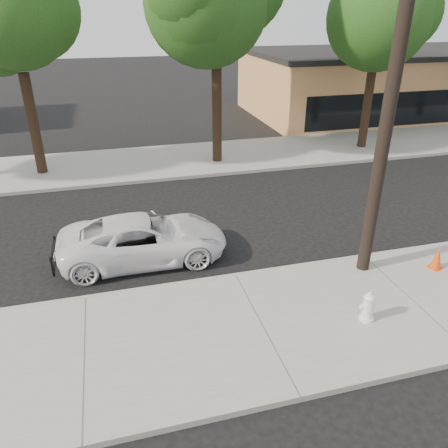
{
  "coord_description": "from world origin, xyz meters",
  "views": [
    {
      "loc": [
        -2.96,
        -11.87,
        6.8
      ],
      "look_at": [
        0.07,
        -0.64,
        1.0
      ],
      "focal_mm": 35.0,
      "sensor_mm": 36.0,
      "label": 1
    }
  ],
  "objects": [
    {
      "name": "building_main",
      "position": [
        16.0,
        16.0,
        2.0
      ],
      "size": [
        18.0,
        10.0,
        4.0
      ],
      "primitive_type": "cube",
      "color": "#BF734F",
      "rests_on": "ground"
    },
    {
      "name": "utility_pole",
      "position": [
        3.6,
        -2.7,
        4.7
      ],
      "size": [
        1.4,
        0.34,
        9.0
      ],
      "color": "black",
      "rests_on": "near_sidewalk"
    },
    {
      "name": "near_sidewalk",
      "position": [
        0.0,
        -4.3,
        0.07
      ],
      "size": [
        90.0,
        4.4,
        0.15
      ],
      "primitive_type": "cube",
      "color": "gray",
      "rests_on": "ground"
    },
    {
      "name": "tree_c",
      "position": [
        2.22,
        7.64,
        6.91
      ],
      "size": [
        4.96,
        4.8,
        9.55
      ],
      "color": "black",
      "rests_on": "far_sidewalk"
    },
    {
      "name": "ground",
      "position": [
        0.0,
        0.0,
        0.0
      ],
      "size": [
        120.0,
        120.0,
        0.0
      ],
      "primitive_type": "plane",
      "color": "black",
      "rests_on": "ground"
    },
    {
      "name": "traffic_cone",
      "position": [
        5.59,
        -3.24,
        0.47
      ],
      "size": [
        0.44,
        0.44,
        0.67
      ],
      "rotation": [
        0.0,
        0.0,
        0.33
      ],
      "color": "#ED470C",
      "rests_on": "near_sidewalk"
    },
    {
      "name": "tree_d",
      "position": [
        10.2,
        7.95,
        6.37
      ],
      "size": [
        4.5,
        4.35,
        8.75
      ],
      "color": "black",
      "rests_on": "far_sidewalk"
    },
    {
      "name": "tree_b",
      "position": [
        -5.81,
        8.06,
        6.15
      ],
      "size": [
        4.34,
        4.2,
        8.45
      ],
      "color": "black",
      "rests_on": "far_sidewalk"
    },
    {
      "name": "police_cruiser",
      "position": [
        -2.3,
        -0.34,
        0.68
      ],
      "size": [
        4.89,
        2.29,
        1.35
      ],
      "primitive_type": "imported",
      "rotation": [
        0.0,
        0.0,
        1.56
      ],
      "color": "white",
      "rests_on": "ground"
    },
    {
      "name": "curb_near",
      "position": [
        0.0,
        -2.1,
        0.07
      ],
      "size": [
        90.0,
        0.12,
        0.16
      ],
      "primitive_type": "cube",
      "color": "#9E9B93",
      "rests_on": "ground"
    },
    {
      "name": "fire_hydrant",
      "position": [
        2.46,
        -4.76,
        0.5
      ],
      "size": [
        0.39,
        0.35,
        0.72
      ],
      "rotation": [
        0.0,
        0.0,
        -0.21
      ],
      "color": "white",
      "rests_on": "near_sidewalk"
    },
    {
      "name": "far_sidewalk",
      "position": [
        0.0,
        8.5,
        0.07
      ],
      "size": [
        90.0,
        5.0,
        0.15
      ],
      "primitive_type": "cube",
      "color": "gray",
      "rests_on": "ground"
    }
  ]
}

